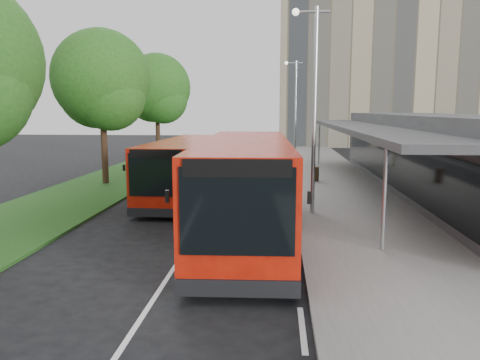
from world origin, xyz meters
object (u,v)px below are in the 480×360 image
Objects in this scene: tree_far at (157,92)px; lamp_post_far at (295,104)px; litter_bin at (315,174)px; bollard at (314,159)px; tree_mid at (102,85)px; lamp_post_near at (313,98)px; car_near at (264,141)px; bus_main at (246,188)px; bus_second at (185,169)px; car_far at (246,138)px.

tree_far reaches higher than lamp_post_far.
bollard is (0.57, 7.93, 0.03)m from litter_bin.
tree_mid reaches higher than lamp_post_near.
car_near is (-2.89, 15.09, -4.09)m from lamp_post_far.
tree_mid is at bearing -90.00° from tree_far.
bus_main is 38.44m from car_near.
bus_main is at bearing -125.56° from lamp_post_near.
lamp_post_near is at bearing -90.00° from lamp_post_far.
bus_second is at bearing -109.04° from lamp_post_far.
lamp_post_far is 0.68× the size of bus_main.
bus_main is 7.47m from bus_second.
bollard is at bearing -12.13° from tree_far.
car_far is (-6.95, 26.80, -0.05)m from bollard.
bollard is 27.68m from car_far.
tree_mid is 9.95× the size of bollard.
bus_main is 1.17× the size of bus_second.
car_far is (-3.16, 46.49, -1.14)m from bus_main.
bollard is at bearing 77.09° from bus_main.
tree_far is 10.66× the size of litter_bin.
bus_second is (5.38, -3.73, -4.16)m from tree_mid.
tree_far reaches higher than tree_mid.
bus_main is 12.24m from litter_bin.
lamp_post_near and lamp_post_far have the same top height.
car_far reaches higher than litter_bin.
bus_second is at bearing -118.79° from bollard.
litter_bin is 0.22× the size of car_near.
bus_main is (8.75, -10.38, -3.92)m from tree_mid.
car_near is (-3.73, 26.66, 0.07)m from litter_bin.
tree_mid is 0.99× the size of tree_far.
tree_mid reaches higher than car_near.
car_near is (-2.89, 35.09, -4.09)m from lamp_post_near.
car_near is at bearing 62.81° from tree_far.
car_near is at bearing 88.74° from bus_main.
tree_far is 2.67× the size of car_far.
tree_far is 1.09× the size of lamp_post_near.
litter_bin is 0.25× the size of car_far.
bus_second reaches higher than bollard.
car_near is at bearing 97.97° from litter_bin.
lamp_post_far reaches higher than car_near.
bollard is 0.27× the size of car_far.
bus_second is 3.06× the size of car_far.
lamp_post_far is at bearing 49.32° from tree_mid.
lamp_post_near is at bearing -94.92° from bollard.
lamp_post_far is 23.65m from bus_main.
bus_main reaches higher than bus_second.
tree_far is at bearing 109.33° from bus_main.
bollard is at bearing 36.59° from tree_mid.
bus_second is 2.70× the size of car_near.
bus_main is 46.61m from car_far.
tree_far reaches higher than litter_bin.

